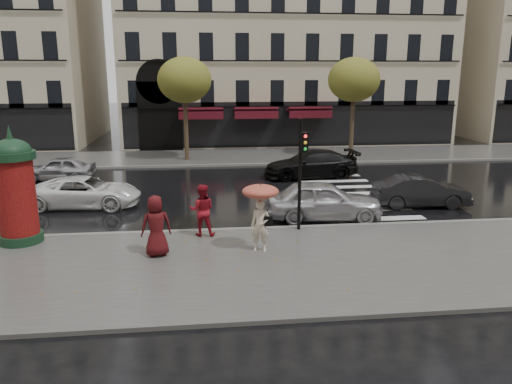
{
  "coord_description": "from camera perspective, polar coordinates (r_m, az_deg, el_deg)",
  "views": [
    {
      "loc": [
        -1.15,
        -14.48,
        5.79
      ],
      "look_at": [
        0.67,
        1.5,
        1.86
      ],
      "focal_mm": 35.0,
      "sensor_mm": 36.0,
      "label": 1
    }
  ],
  "objects": [
    {
      "name": "car_white",
      "position": [
        22.83,
        -18.97,
        -0.01
      ],
      "size": [
        4.91,
        2.57,
        1.32
      ],
      "primitive_type": "imported",
      "rotation": [
        0.0,
        0.0,
        1.49
      ],
      "color": "white",
      "rests_on": "ground"
    },
    {
      "name": "car_far_silver",
      "position": [
        28.88,
        -21.6,
        2.52
      ],
      "size": [
        3.91,
        1.78,
        1.3
      ],
      "primitive_type": "imported",
      "rotation": [
        0.0,
        0.0,
        -1.63
      ],
      "color": "#B0B0B5",
      "rests_on": "ground"
    },
    {
      "name": "near_kerb",
      "position": [
        18.43,
        -2.59,
        -4.36
      ],
      "size": [
        90.0,
        0.25,
        0.14
      ],
      "primitive_type": "cube",
      "color": "slate",
      "rests_on": "ground"
    },
    {
      "name": "near_sidewalk",
      "position": [
        15.15,
        -1.66,
        -8.49
      ],
      "size": [
        90.0,
        7.0,
        0.12
      ],
      "primitive_type": "cube",
      "color": "#474744",
      "rests_on": "ground"
    },
    {
      "name": "car_black",
      "position": [
        27.74,
        6.26,
        3.18
      ],
      "size": [
        5.28,
        2.42,
        1.49
      ],
      "primitive_type": "imported",
      "rotation": [
        0.0,
        0.0,
        -1.51
      ],
      "color": "black",
      "rests_on": "ground"
    },
    {
      "name": "traffic_light",
      "position": [
        17.76,
        5.19,
        3.23
      ],
      "size": [
        0.3,
        0.4,
        4.04
      ],
      "color": "black",
      "rests_on": "near_sidewalk"
    },
    {
      "name": "car_darkgrey",
      "position": [
        22.82,
        18.3,
        0.09
      ],
      "size": [
        4.22,
        1.75,
        1.36
      ],
      "primitive_type": "imported",
      "rotation": [
        0.0,
        0.0,
        1.49
      ],
      "color": "black",
      "rests_on": "ground"
    },
    {
      "name": "car_silver",
      "position": [
        19.93,
        7.71,
        -0.94
      ],
      "size": [
        4.74,
        2.24,
        1.57
      ],
      "primitive_type": "imported",
      "rotation": [
        0.0,
        0.0,
        1.48
      ],
      "color": "silver",
      "rests_on": "ground"
    },
    {
      "name": "ground",
      "position": [
        15.64,
        -1.82,
        -8.01
      ],
      "size": [
        160.0,
        160.0,
        0.0
      ],
      "primitive_type": "plane",
      "color": "black",
      "rests_on": "ground"
    },
    {
      "name": "tree_far_right",
      "position": [
        34.03,
        11.14,
        12.44
      ],
      "size": [
        3.4,
        3.4,
        6.64
      ],
      "color": "#38281C",
      "rests_on": "ground"
    },
    {
      "name": "far_kerb",
      "position": [
        31.03,
        -4.25,
        3.08
      ],
      "size": [
        90.0,
        0.25,
        0.14
      ],
      "primitive_type": "cube",
      "color": "slate",
      "rests_on": "ground"
    },
    {
      "name": "far_sidewalk",
      "position": [
        33.98,
        -4.46,
        3.99
      ],
      "size": [
        90.0,
        6.0,
        0.12
      ],
      "primitive_type": "cube",
      "color": "#474744",
      "rests_on": "ground"
    },
    {
      "name": "bldg_far_corner",
      "position": [
        45.39,
        2.81,
        20.71
      ],
      "size": [
        26.0,
        14.0,
        22.9
      ],
      "color": "#B7A88C",
      "rests_on": "ground"
    },
    {
      "name": "woman_umbrella",
      "position": [
        15.77,
        0.52,
        -1.66
      ],
      "size": [
        1.17,
        1.17,
        2.25
      ],
      "color": "beige",
      "rests_on": "near_sidewalk"
    },
    {
      "name": "morris_column",
      "position": [
        18.34,
        -25.8,
        0.49
      ],
      "size": [
        1.48,
        1.48,
        3.97
      ],
      "color": "#14331E",
      "rests_on": "near_sidewalk"
    },
    {
      "name": "tree_far_left",
      "position": [
        32.49,
        -8.18,
        12.51
      ],
      "size": [
        3.4,
        3.4,
        6.64
      ],
      "color": "#38281C",
      "rests_on": "ground"
    },
    {
      "name": "man_burgundy",
      "position": [
        15.83,
        -11.34,
        -3.82
      ],
      "size": [
        1.06,
        0.81,
        1.94
      ],
      "primitive_type": "imported",
      "rotation": [
        0.0,
        0.0,
        3.36
      ],
      "color": "#4D0F12",
      "rests_on": "near_sidewalk"
    },
    {
      "name": "zebra_crossing",
      "position": [
        25.78,
        9.8,
        0.56
      ],
      "size": [
        3.6,
        11.75,
        0.01
      ],
      "primitive_type": "cube",
      "color": "silver",
      "rests_on": "ground"
    },
    {
      "name": "woman_red",
      "position": [
        17.53,
        -6.19,
        -2.07
      ],
      "size": [
        0.95,
        0.77,
        1.84
      ],
      "primitive_type": "imported",
      "rotation": [
        0.0,
        0.0,
        3.05
      ],
      "color": "maroon",
      "rests_on": "near_sidewalk"
    }
  ]
}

